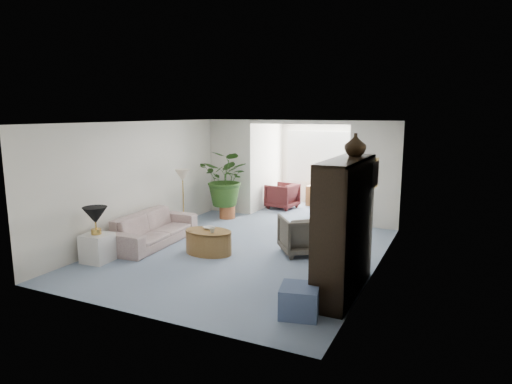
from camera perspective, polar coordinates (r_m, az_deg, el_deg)
The scene contains 26 objects.
floor at distance 8.67m, azimuth -1.71°, elevation -7.81°, with size 6.00×6.00×0.00m, color #8192AA.
sunroom_floor at distance 12.34m, azimuth 6.98°, elevation -2.43°, with size 2.60×2.60×0.00m, color #8192AA.
back_pier_left at distance 11.88m, azimuth -3.33°, elevation 3.26°, with size 1.20×0.12×2.50m, color silver.
back_pier_right at distance 10.60m, azimuth 15.01°, elevation 2.10°, with size 1.20×0.12×2.50m, color silver.
back_header at distance 11.01m, azimuth 5.42°, elevation 8.95°, with size 2.60×0.12×0.10m, color silver.
window_pane at distance 13.14m, azimuth 8.61°, elevation 4.49°, with size 2.20×0.02×1.50m, color white.
window_blinds at distance 13.11m, azimuth 8.57°, elevation 4.48°, with size 2.20×0.02×1.50m, color white.
framed_picture at distance 7.42m, azimuth 15.03°, elevation 2.25°, with size 0.04×0.50×0.40m, color #AE9F8B.
sofa at distance 9.41m, azimuth -13.10°, elevation -4.60°, with size 2.19×0.86×0.64m, color beige.
end_table at distance 8.59m, azimuth -19.76°, elevation -6.79°, with size 0.47×0.47×0.52m, color silver.
table_lamp at distance 8.44m, azimuth -20.00°, elevation -2.83°, with size 0.44×0.44×0.30m, color black.
floor_lamp at distance 10.37m, azimuth -9.44°, elevation 2.13°, with size 0.36×0.36×0.28m, color beige.
coffee_table at distance 8.62m, azimuth -6.14°, elevation -6.41°, with size 0.95×0.95×0.45m, color olive.
coffee_bowl at distance 8.66m, azimuth -6.10°, elevation -4.61°, with size 0.20×0.20×0.05m, color silver.
coffee_cup at distance 8.39m, azimuth -5.65°, elevation -4.93°, with size 0.11×0.11×0.10m, color #B7B5A0.
wingback_chair at distance 8.58m, azimuth 5.96°, elevation -5.48°, with size 0.79×0.82×0.74m, color #5C5548.
side_table_dark at distance 8.68m, azimuth 10.99°, elevation -6.03°, with size 0.47×0.37×0.56m, color black.
entertainment_cabinet at distance 6.68m, azimuth 11.31°, elevation -4.48°, with size 0.49×1.82×2.02m, color black.
cabinet_urn at distance 6.97m, azimuth 12.67°, elevation 5.97°, with size 0.33×0.33×0.35m, color black.
ottoman at distance 6.11m, azimuth 5.62°, elevation -13.77°, with size 0.51×0.51×0.41m, color slate.
plant_pot at distance 11.42m, azimuth -3.72°, elevation -2.57°, with size 0.40×0.40×0.32m, color #AA5B31.
house_plant at distance 11.26m, azimuth -3.78°, elevation 1.76°, with size 1.28×1.11×1.42m, color #2B4F1B.
sunroom_chair_blue at distance 12.07m, azimuth 10.01°, elevation -0.93°, with size 0.82×0.84×0.77m, color slate.
sunroom_chair_maroon at distance 12.54m, azimuth 3.39°, elevation -0.50°, with size 0.76×0.78×0.71m, color #541D21.
sunroom_table at distance 13.00m, azimuth 7.69°, elevation -0.49°, with size 0.48×0.37×0.58m, color olive.
shelf_clutter at distance 6.45m, azimuth 10.29°, elevation -5.28°, with size 0.30×0.96×1.06m.
Camera 1 is at (3.76, -7.34, 2.68)m, focal length 31.07 mm.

